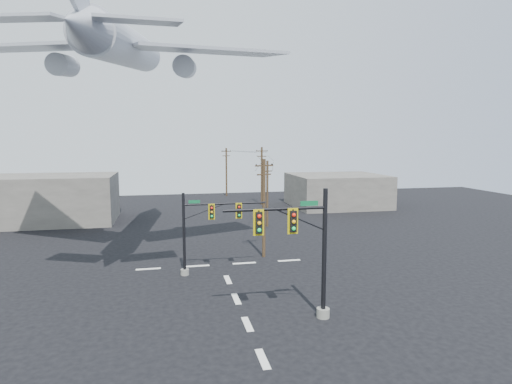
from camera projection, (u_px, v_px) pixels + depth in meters
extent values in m
plane|color=black|center=(247.00, 324.00, 24.59)|extent=(120.00, 120.00, 0.00)
cube|color=white|center=(263.00, 359.00, 20.70)|extent=(0.40, 2.00, 0.01)
cube|color=white|center=(247.00, 324.00, 24.59)|extent=(0.40, 2.00, 0.01)
cube|color=white|center=(236.00, 299.00, 28.47)|extent=(0.40, 2.00, 0.01)
cube|color=white|center=(228.00, 280.00, 32.36)|extent=(0.40, 2.00, 0.01)
cube|color=white|center=(148.00, 269.00, 35.02)|extent=(2.00, 0.40, 0.01)
cube|color=white|center=(197.00, 266.00, 35.83)|extent=(2.00, 0.40, 0.01)
cube|color=white|center=(244.00, 263.00, 36.65)|extent=(2.00, 0.40, 0.01)
cube|color=white|center=(289.00, 260.00, 37.46)|extent=(2.00, 0.40, 0.01)
cylinder|color=gray|center=(323.00, 313.00, 25.51)|extent=(0.78, 0.78, 0.56)
cylinder|color=black|center=(324.00, 254.00, 25.06)|extent=(0.27, 0.27, 7.77)
cylinder|color=black|center=(275.00, 209.00, 24.11)|extent=(5.97, 0.18, 0.18)
cylinder|color=black|center=(300.00, 220.00, 24.50)|extent=(3.27, 0.09, 0.09)
cube|color=black|center=(293.00, 221.00, 24.24)|extent=(0.38, 0.33, 1.22)
cube|color=#BEAA0B|center=(293.00, 221.00, 24.26)|extent=(0.61, 0.04, 1.50)
sphere|color=red|center=(294.00, 215.00, 24.00)|extent=(0.22, 0.22, 0.22)
sphere|color=#EE9E0C|center=(294.00, 222.00, 24.05)|extent=(0.22, 0.22, 0.22)
sphere|color=#0BBD4B|center=(294.00, 229.00, 24.10)|extent=(0.22, 0.22, 0.22)
cube|color=black|center=(259.00, 223.00, 23.83)|extent=(0.38, 0.33, 1.22)
cube|color=#BEAA0B|center=(259.00, 222.00, 23.85)|extent=(0.61, 0.04, 1.50)
sphere|color=red|center=(259.00, 216.00, 23.60)|extent=(0.22, 0.22, 0.22)
sphere|color=#EE9E0C|center=(259.00, 223.00, 23.65)|extent=(0.22, 0.22, 0.22)
sphere|color=#0BBD4B|center=(259.00, 230.00, 23.70)|extent=(0.22, 0.22, 0.22)
cube|color=#0D5D32|center=(309.00, 203.00, 24.41)|extent=(1.05, 0.04, 0.29)
cylinder|color=gray|center=(185.00, 272.00, 33.47)|extent=(0.65, 0.65, 0.46)
cylinder|color=black|center=(184.00, 234.00, 33.10)|extent=(0.22, 0.22, 6.48)
cylinder|color=black|center=(225.00, 204.00, 33.47)|extent=(6.45, 0.15, 0.15)
cylinder|color=black|center=(205.00, 211.00, 33.21)|extent=(3.41, 0.07, 0.07)
cube|color=black|center=(212.00, 212.00, 33.19)|extent=(0.31, 0.28, 1.02)
cube|color=#BEAA0B|center=(212.00, 212.00, 33.21)|extent=(0.51, 0.04, 1.25)
sphere|color=red|center=(212.00, 208.00, 33.00)|extent=(0.19, 0.19, 0.19)
sphere|color=#EE9E0C|center=(212.00, 212.00, 33.04)|extent=(0.19, 0.19, 0.19)
sphere|color=#0BBD4B|center=(212.00, 216.00, 33.08)|extent=(0.19, 0.19, 0.19)
cube|color=black|center=(239.00, 211.00, 33.63)|extent=(0.31, 0.28, 1.02)
cube|color=#BEAA0B|center=(239.00, 211.00, 33.65)|extent=(0.51, 0.04, 1.25)
sphere|color=red|center=(239.00, 207.00, 33.44)|extent=(0.19, 0.19, 0.19)
sphere|color=#EE9E0C|center=(239.00, 211.00, 33.48)|extent=(0.19, 0.19, 0.19)
sphere|color=#0BBD4B|center=(239.00, 215.00, 33.52)|extent=(0.19, 0.19, 0.19)
cube|color=#0D5D32|center=(194.00, 202.00, 32.90)|extent=(0.88, 0.04, 0.24)
cylinder|color=#49361F|center=(264.00, 209.00, 38.15)|extent=(0.29, 0.29, 8.84)
cube|color=#49361F|center=(264.00, 166.00, 37.67)|extent=(1.72, 0.63, 0.12)
cube|color=#49361F|center=(264.00, 175.00, 37.77)|extent=(1.35, 0.52, 0.12)
cylinder|color=black|center=(256.00, 165.00, 37.28)|extent=(0.10, 0.10, 0.12)
cylinder|color=black|center=(264.00, 165.00, 37.66)|extent=(0.10, 0.10, 0.12)
cylinder|color=black|center=(272.00, 164.00, 38.04)|extent=(0.10, 0.10, 0.12)
cylinder|color=#49361F|center=(267.00, 194.00, 51.57)|extent=(0.27, 0.27, 8.01)
cube|color=#49361F|center=(267.00, 165.00, 51.14)|extent=(1.57, 0.62, 0.11)
cube|color=#49361F|center=(267.00, 171.00, 51.23)|extent=(1.23, 0.50, 0.11)
cylinder|color=black|center=(262.00, 165.00, 50.77)|extent=(0.09, 0.09, 0.11)
cylinder|color=black|center=(267.00, 164.00, 51.13)|extent=(0.09, 0.09, 0.11)
cylinder|color=black|center=(272.00, 164.00, 51.49)|extent=(0.09, 0.09, 0.11)
cylinder|color=#49361F|center=(262.00, 176.00, 68.81)|extent=(0.32, 0.32, 9.30)
cube|color=#49361F|center=(262.00, 151.00, 68.31)|extent=(1.89, 0.48, 0.13)
cube|color=#49361F|center=(262.00, 156.00, 68.41)|extent=(1.48, 0.40, 0.13)
cylinder|color=black|center=(257.00, 150.00, 68.28)|extent=(0.11, 0.11, 0.13)
cylinder|color=black|center=(262.00, 150.00, 68.30)|extent=(0.11, 0.11, 0.13)
cylinder|color=black|center=(267.00, 150.00, 68.31)|extent=(0.11, 0.11, 0.13)
cylinder|color=#49361F|center=(226.00, 172.00, 79.38)|extent=(0.31, 0.31, 8.92)
cube|color=#49361F|center=(226.00, 151.00, 78.90)|extent=(1.84, 0.44, 0.12)
cube|color=#49361F|center=(226.00, 156.00, 79.00)|extent=(1.44, 0.37, 0.12)
cylinder|color=black|center=(222.00, 151.00, 78.59)|extent=(0.10, 0.10, 0.12)
cylinder|color=black|center=(226.00, 151.00, 78.89)|extent=(0.10, 0.10, 0.12)
cylinder|color=black|center=(230.00, 151.00, 79.19)|extent=(0.10, 0.10, 0.12)
cylinder|color=black|center=(259.00, 166.00, 44.26)|extent=(3.51, 13.06, 0.03)
cylinder|color=black|center=(259.00, 157.00, 59.57)|extent=(3.06, 17.17, 0.03)
cylinder|color=black|center=(238.00, 152.00, 73.44)|extent=(4.11, 11.73, 0.03)
cylinder|color=black|center=(273.00, 166.00, 44.57)|extent=(3.38, 13.06, 0.03)
cylinder|color=black|center=(270.00, 157.00, 59.89)|extent=(3.31, 17.17, 0.03)
cylinder|color=black|center=(247.00, 151.00, 73.78)|extent=(4.16, 11.73, 0.03)
cylinder|color=#AFB3BB|center=(125.00, 47.00, 35.52)|extent=(5.60, 20.36, 5.30)
cone|color=#AFB3BB|center=(148.00, 58.00, 47.31)|extent=(3.71, 5.09, 3.62)
cone|color=#AFB3BB|center=(78.00, 25.00, 23.73)|extent=(3.40, 5.02, 3.31)
cube|color=#AFB3BB|center=(30.00, 47.00, 33.66)|extent=(13.24, 10.57, 0.73)
cube|color=#AFB3BB|center=(210.00, 50.00, 34.84)|extent=(13.58, 8.19, 0.73)
cylinder|color=#AFB3BB|center=(63.00, 65.00, 34.94)|extent=(2.17, 3.53, 2.11)
cylinder|color=#AFB3BB|center=(185.00, 67.00, 35.77)|extent=(2.17, 3.53, 2.11)
cube|color=#AFB3BB|center=(23.00, 18.00, 23.92)|extent=(5.39, 3.87, 0.41)
cube|color=#AFB3BB|center=(138.00, 20.00, 24.44)|extent=(5.19, 2.84, 0.41)
cube|color=slate|center=(41.00, 199.00, 54.13)|extent=(18.00, 10.00, 6.00)
cube|color=slate|center=(337.00, 190.00, 67.61)|extent=(14.00, 12.00, 5.00)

